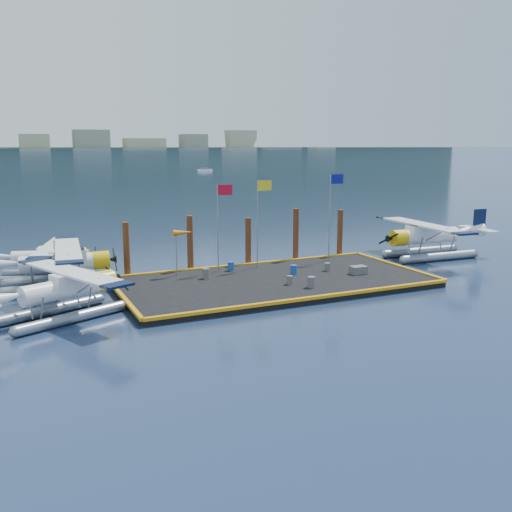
{
  "coord_description": "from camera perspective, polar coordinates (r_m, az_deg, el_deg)",
  "views": [
    {
      "loc": [
        -16.29,
        -32.62,
        9.28
      ],
      "look_at": [
        -0.43,
        2.0,
        1.63
      ],
      "focal_mm": 40.0,
      "sensor_mm": 36.0,
      "label": 1
    }
  ],
  "objects": [
    {
      "name": "piling_1",
      "position": [
        40.59,
        -6.6,
        1.09
      ],
      "size": [
        0.44,
        0.44,
        4.2
      ],
      "primitive_type": "cylinder",
      "color": "#4D2C16",
      "rests_on": "ground"
    },
    {
      "name": "drum_2",
      "position": [
        38.92,
        3.78,
        -1.37
      ],
      "size": [
        0.46,
        0.46,
        0.64
      ],
      "primitive_type": "cylinder",
      "color": "#1B4695",
      "rests_on": "dock"
    },
    {
      "name": "flagpole_red",
      "position": [
        39.32,
        -3.58,
        4.2
      ],
      "size": [
        1.14,
        0.08,
        6.0
      ],
      "color": "gray",
      "rests_on": "dock"
    },
    {
      "name": "drum_1",
      "position": [
        36.2,
        3.39,
        -2.41
      ],
      "size": [
        0.4,
        0.4,
        0.56
      ],
      "primitive_type": "cylinder",
      "color": "#555459",
      "rests_on": "dock"
    },
    {
      "name": "flagpole_blue",
      "position": [
        43.31,
        7.63,
        5.17
      ],
      "size": [
        1.14,
        0.08,
        6.5
      ],
      "color": "gray",
      "rests_on": "dock"
    },
    {
      "name": "drum_0",
      "position": [
        37.81,
        -5.03,
        -1.75
      ],
      "size": [
        0.47,
        0.47,
        0.67
      ],
      "primitive_type": "cylinder",
      "color": "#555459",
      "rests_on": "dock"
    },
    {
      "name": "seaplane_c",
      "position": [
        41.28,
        -20.04,
        -0.38
      ],
      "size": [
        8.23,
        8.81,
        3.15
      ],
      "rotation": [
        0.0,
        0.0,
        -1.87
      ],
      "color": "gray",
      "rests_on": "ground"
    },
    {
      "name": "crate",
      "position": [
        39.59,
        10.2,
        -1.39
      ],
      "size": [
        1.08,
        0.72,
        0.54
      ],
      "primitive_type": "cube",
      "color": "#555459",
      "rests_on": "dock"
    },
    {
      "name": "drum_3",
      "position": [
        35.51,
        5.55,
        -2.61
      ],
      "size": [
        0.48,
        0.48,
        0.68
      ],
      "primitive_type": "cylinder",
      "color": "#555459",
      "rests_on": "dock"
    },
    {
      "name": "windsock",
      "position": [
        38.6,
        -7.34,
        2.24
      ],
      "size": [
        1.4,
        0.44,
        3.12
      ],
      "color": "gray",
      "rests_on": "dock"
    },
    {
      "name": "dock_bumpers",
      "position": [
        37.5,
        1.87,
        -2.2
      ],
      "size": [
        20.25,
        10.25,
        0.18
      ],
      "primitive_type": null,
      "color": "orange",
      "rests_on": "dock"
    },
    {
      "name": "dock",
      "position": [
        37.57,
        1.87,
        -2.63
      ],
      "size": [
        20.0,
        10.0,
        0.4
      ],
      "primitive_type": "cube",
      "color": "black",
      "rests_on": "ground"
    },
    {
      "name": "ground",
      "position": [
        37.62,
        1.87,
        -2.93
      ],
      "size": [
        4000.0,
        4000.0,
        0.0
      ],
      "primitive_type": "plane",
      "color": "#172545",
      "rests_on": "ground"
    },
    {
      "name": "piling_4",
      "position": [
        45.97,
        8.39,
        2.12
      ],
      "size": [
        0.44,
        0.44,
        4.0
      ],
      "primitive_type": "cylinder",
      "color": "#4D2C16",
      "rests_on": "ground"
    },
    {
      "name": "piling_3",
      "position": [
        43.91,
        4.0,
        1.98
      ],
      "size": [
        0.44,
        0.44,
        4.3
      ],
      "primitive_type": "cylinder",
      "color": "#4D2C16",
      "rests_on": "ground"
    },
    {
      "name": "far_backdrop",
      "position": [
        1788.58,
        -16.7,
        10.89
      ],
      "size": [
        3050.0,
        2050.0,
        810.0
      ],
      "color": "black",
      "rests_on": "ground"
    },
    {
      "name": "drum_5",
      "position": [
        40.0,
        -2.52,
        -1.02
      ],
      "size": [
        0.45,
        0.45,
        0.63
      ],
      "primitive_type": "cylinder",
      "color": "#1B4695",
      "rests_on": "dock"
    },
    {
      "name": "seaplane_b",
      "position": [
        38.6,
        -18.81,
        -0.88
      ],
      "size": [
        8.84,
        9.76,
        3.46
      ],
      "rotation": [
        0.0,
        0.0,
        -1.67
      ],
      "color": "gray",
      "rests_on": "ground"
    },
    {
      "name": "drum_4",
      "position": [
        40.2,
        7.15,
        -1.09
      ],
      "size": [
        0.4,
        0.4,
        0.56
      ],
      "primitive_type": "cylinder",
      "color": "#555459",
      "rests_on": "dock"
    },
    {
      "name": "seaplane_a",
      "position": [
        32.08,
        -18.42,
        -3.37
      ],
      "size": [
        8.66,
        9.12,
        3.32
      ],
      "rotation": [
        0.0,
        0.0,
        -1.17
      ],
      "color": "gray",
      "rests_on": "ground"
    },
    {
      "name": "piling_0",
      "position": [
        39.48,
        -12.81,
        0.45
      ],
      "size": [
        0.44,
        0.44,
        4.0
      ],
      "primitive_type": "cylinder",
      "color": "#4D2C16",
      "rests_on": "ground"
    },
    {
      "name": "piling_2",
      "position": [
        42.21,
        -0.78,
        1.29
      ],
      "size": [
        0.44,
        0.44,
        3.8
      ],
      "primitive_type": "cylinder",
      "color": "#4D2C16",
      "rests_on": "ground"
    },
    {
      "name": "seaplane_d",
      "position": [
        47.91,
        16.66,
        1.71
      ],
      "size": [
        9.67,
        10.66,
        3.79
      ],
      "rotation": [
        0.0,
        0.0,
        1.52
      ],
      "color": "gray",
      "rests_on": "ground"
    },
    {
      "name": "flagpole_yellow",
      "position": [
        40.47,
        0.4,
        4.59
      ],
      "size": [
        1.14,
        0.08,
        6.2
      ],
      "color": "gray",
      "rests_on": "dock"
    }
  ]
}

